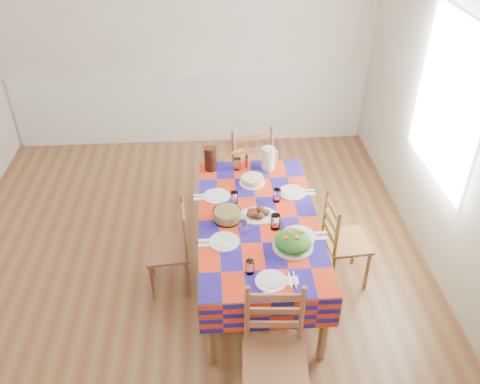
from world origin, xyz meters
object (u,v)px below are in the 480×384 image
chair_near (274,354)px  chair_left (172,249)px  tea_pitcher (210,159)px  chair_far (248,167)px  dining_table (258,226)px  meat_platter (258,214)px  chair_right (342,242)px  green_pitcher (268,158)px

chair_near → chair_left: (-0.74, 1.16, -0.05)m
chair_near → tea_pitcher: bearing=105.0°
chair_far → dining_table: bearing=78.9°
meat_platter → chair_near: bearing=-89.7°
chair_right → chair_near: bearing=142.6°
dining_table → chair_left: 0.77m
dining_table → chair_far: bearing=89.6°
dining_table → green_pitcher: size_ratio=8.47×
chair_left → chair_right: size_ratio=0.97×
green_pitcher → dining_table: bearing=-102.0°
chair_far → chair_left: size_ratio=1.20×
green_pitcher → tea_pitcher: tea_pitcher is taller
dining_table → meat_platter: meat_platter is taller
tea_pitcher → chair_far: bearing=43.3°
green_pitcher → chair_left: green_pitcher is taller
dining_table → chair_left: (-0.74, 0.00, -0.22)m
meat_platter → chair_near: (0.01, -1.18, -0.27)m
dining_table → green_pitcher: bearing=78.0°
chair_far → chair_right: (0.73, -1.16, -0.07)m
chair_near → green_pitcher: bearing=89.1°
chair_near → chair_right: (0.73, 1.15, -0.04)m
meat_platter → chair_right: chair_right is taller
tea_pitcher → chair_near: 2.02m
chair_far → chair_right: 1.37m
dining_table → chair_near: (0.00, -1.16, -0.17)m
meat_platter → chair_right: bearing=-2.2°
tea_pitcher → chair_far: chair_far is taller
green_pitcher → chair_near: bearing=-94.8°
dining_table → green_pitcher: (0.17, 0.77, 0.19)m
green_pitcher → tea_pitcher: bearing=178.5°
green_pitcher → chair_far: (-0.16, 0.38, -0.32)m
chair_near → chair_right: 1.37m
tea_pitcher → chair_right: bearing=-35.4°
tea_pitcher → chair_near: bearing=-78.9°
meat_platter → tea_pitcher: 0.86m
tea_pitcher → chair_far: (0.39, 0.37, -0.33)m
meat_platter → tea_pitcher: size_ratio=1.43×
dining_table → chair_far: chair_far is taller
meat_platter → chair_left: (-0.73, -0.02, -0.33)m
green_pitcher → chair_right: size_ratio=0.25×
meat_platter → chair_far: 1.16m
chair_near → chair_right: size_ratio=1.10×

